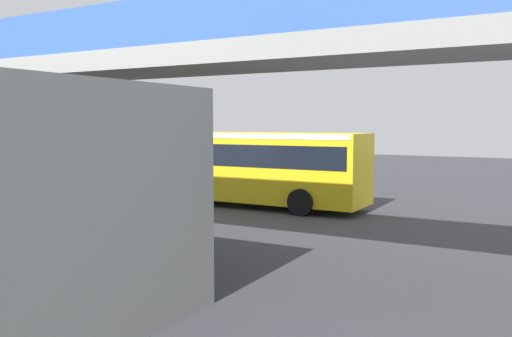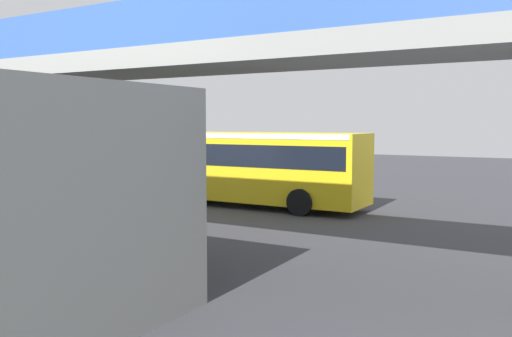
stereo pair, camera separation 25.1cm
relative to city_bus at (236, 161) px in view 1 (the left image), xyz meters
The scene contains 8 objects.
ground 2.03m from the city_bus, 42.67° to the right, with size 80.00×80.00×0.00m, color #38383D.
city_bus is the anchor object (origin of this frame).
parked_van 7.83m from the city_bus, 28.18° to the left, with size 4.80×2.17×2.05m.
bicycle_orange 8.76m from the city_bus, 10.72° to the left, with size 1.77×0.44×0.96m.
lane_dash_leftmost 5.16m from the city_bus, 135.71° to the right, with size 2.00×0.20×0.01m, color silver.
lane_dash_left 3.88m from the city_bus, 80.45° to the right, with size 2.00×0.20×0.01m, color silver.
lane_dash_centre 5.97m from the city_bus, 36.30° to the right, with size 2.00×0.20×0.01m, color silver.
pedestrian_overpass 9.37m from the city_bus, 86.38° to the left, with size 28.34×2.60×6.43m.
Camera 1 is at (-12.83, 20.48, 3.53)m, focal length 37.83 mm.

